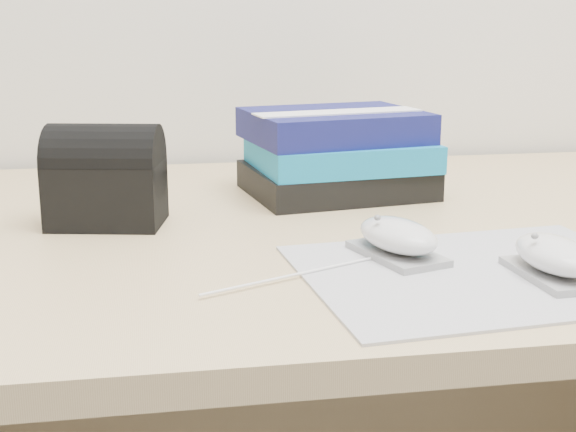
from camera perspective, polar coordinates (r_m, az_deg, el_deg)
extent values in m
cube|color=tan|center=(1.00, 5.47, -0.98)|extent=(1.60, 0.80, 0.03)
cube|color=tan|center=(1.47, 1.24, -10.87)|extent=(1.52, 0.03, 0.35)
cube|color=#919199|center=(0.80, 13.66, -3.96)|extent=(0.37, 0.30, 0.00)
cube|color=gray|center=(0.83, 7.77, -2.66)|extent=(0.09, 0.12, 0.01)
ellipsoid|color=silver|center=(0.82, 7.82, -1.35)|extent=(0.09, 0.12, 0.03)
ellipsoid|color=gray|center=(0.81, 6.38, -0.12)|extent=(0.01, 0.01, 0.01)
cube|color=gray|center=(0.80, 18.35, -3.93)|extent=(0.07, 0.11, 0.01)
ellipsoid|color=silver|center=(0.79, 18.46, -2.60)|extent=(0.07, 0.11, 0.03)
ellipsoid|color=gray|center=(0.78, 17.14, -1.38)|extent=(0.01, 0.01, 0.01)
cylinder|color=white|center=(0.77, 0.85, -4.13)|extent=(0.20, 0.09, 0.00)
cube|color=black|center=(1.12, 3.43, 2.57)|extent=(0.26, 0.22, 0.04)
cube|color=#1081B7|center=(1.11, 3.76, 4.43)|extent=(0.25, 0.21, 0.04)
cube|color=navy|center=(1.11, 3.30, 6.44)|extent=(0.26, 0.22, 0.04)
cube|color=white|center=(1.08, 3.59, 7.39)|extent=(0.23, 0.09, 0.00)
cube|color=black|center=(0.97, -12.77, 1.55)|extent=(0.15, 0.11, 0.08)
cylinder|color=black|center=(0.97, -12.90, 3.78)|extent=(0.15, 0.11, 0.09)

